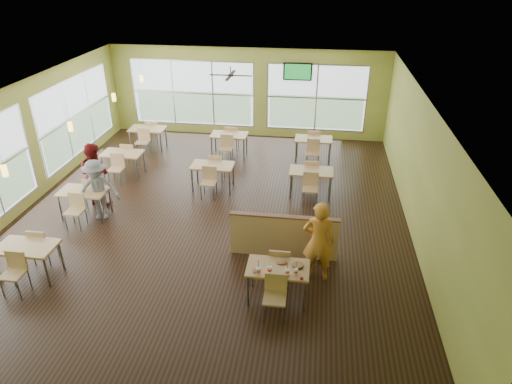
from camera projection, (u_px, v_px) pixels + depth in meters
room at (209, 159)px, 11.20m from camera, size 12.00×12.04×3.20m
window_bays at (149, 119)px, 14.27m from camera, size 9.24×10.24×2.38m
main_table at (278, 272)px, 8.77m from camera, size 1.22×1.52×0.87m
half_wall_divider at (284, 236)px, 10.09m from camera, size 2.40×0.14×1.04m
dining_tables at (189, 164)px, 13.28m from camera, size 6.92×8.72×0.87m
pendant_lights at (93, 111)px, 11.78m from camera, size 0.11×7.31×0.86m
ceiling_fan at (231, 75)px, 13.20m from camera, size 1.25×1.25×0.29m
tv_backwall at (298, 72)px, 15.76m from camera, size 1.00×0.07×0.60m
man_plaid at (319, 241)px, 9.23m from camera, size 0.67×0.45×1.80m
patron_maroon at (95, 174)px, 12.14m from camera, size 0.98×0.85×1.73m
patron_grey at (98, 190)px, 11.45m from camera, size 1.16×0.85×1.61m
cup_blue at (258, 271)px, 8.51m from camera, size 0.09×0.09×0.34m
cup_yellow at (270, 269)px, 8.54m from camera, size 0.10×0.10×0.36m
cup_red_near at (287, 271)px, 8.50m from camera, size 0.08×0.08×0.30m
cup_red_far at (296, 271)px, 8.50m from camera, size 0.09×0.09×0.31m
food_basket at (298, 265)px, 8.72m from camera, size 0.23×0.23×0.05m
ketchup_cup at (302, 279)px, 8.39m from camera, size 0.07×0.07×0.03m
wrapper_left at (256, 270)px, 8.59m from camera, size 0.18×0.16×0.04m
wrapper_mid at (281, 261)px, 8.84m from camera, size 0.23×0.20×0.05m
wrapper_right at (286, 275)px, 8.47m from camera, size 0.19×0.19×0.04m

